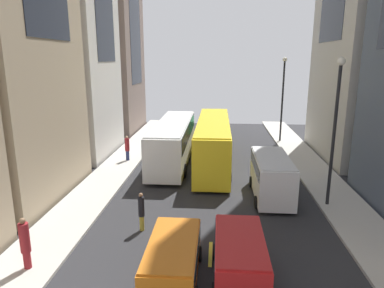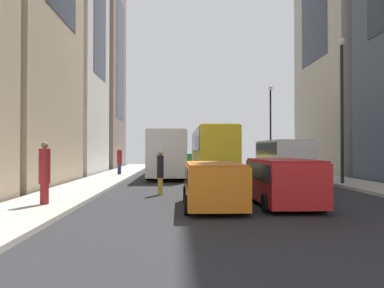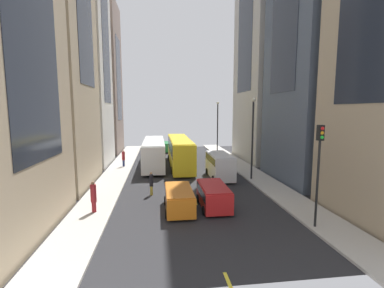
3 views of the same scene
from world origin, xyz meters
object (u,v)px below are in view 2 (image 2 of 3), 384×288
streetcar_yellow (211,148)px  delivery_van_white (283,159)px  city_bus_white (169,150)px  pedestrian_waiting_curb (160,171)px  car_red_0 (283,179)px  pedestrian_crossing_near (45,171)px  pedestrian_walking_far (119,160)px  car_orange_2 (213,181)px  car_green_1 (193,160)px

streetcar_yellow → delivery_van_white: (3.65, -6.69, -0.61)m
delivery_van_white → streetcar_yellow: bearing=118.6°
city_bus_white → pedestrian_waiting_curb: (-0.07, -11.78, -0.95)m
car_red_0 → pedestrian_waiting_curb: 5.78m
city_bus_white → pedestrian_crossing_near: city_bus_white is taller
city_bus_white → delivery_van_white: city_bus_white is taller
car_red_0 → pedestrian_walking_far: size_ratio=2.05×
city_bus_white → car_red_0: bearing=-73.5°
delivery_van_white → pedestrian_walking_far: size_ratio=2.64×
car_orange_2 → streetcar_yellow: bearing=85.2°
pedestrian_walking_far → car_green_1: bearing=128.9°
car_orange_2 → pedestrian_waiting_curb: 4.30m
car_orange_2 → pedestrian_walking_far: pedestrian_walking_far is taller
delivery_van_white → pedestrian_waiting_curb: 8.44m
pedestrian_crossing_near → city_bus_white: bearing=10.5°
city_bus_white → streetcar_yellow: bearing=-6.2°
city_bus_white → car_green_1: city_bus_white is taller
delivery_van_white → car_orange_2: 9.86m
car_red_0 → city_bus_white: bearing=106.5°
city_bus_white → pedestrian_crossing_near: 15.99m
car_red_0 → pedestrian_crossing_near: (-8.41, -0.19, 0.28)m
city_bus_white → car_green_1: size_ratio=2.69×
car_red_0 → pedestrian_walking_far: bearing=118.9°
city_bus_white → delivery_van_white: bearing=-45.6°
streetcar_yellow → car_red_0: bearing=-85.2°
delivery_van_white → pedestrian_waiting_curb: bearing=-145.8°
car_orange_2 → city_bus_white: bearing=97.2°
car_red_0 → car_orange_2: bearing=-174.0°
streetcar_yellow → car_red_0: 15.04m
delivery_van_white → car_green_1: delivery_van_white is taller
car_green_1 → delivery_van_white: bearing=-76.7°
streetcar_yellow → car_orange_2: streetcar_yellow is taller
pedestrian_walking_far → car_red_0: bearing=4.0°
car_green_1 → pedestrian_waiting_curb: 24.09m
streetcar_yellow → delivery_van_white: 7.64m
city_bus_white → pedestrian_waiting_curb: city_bus_white is taller
car_orange_2 → car_green_1: bearing=89.2°
pedestrian_walking_far → pedestrian_crossing_near: bearing=-25.4°
car_red_0 → pedestrian_crossing_near: 8.42m
pedestrian_crossing_near → pedestrian_walking_far: bearing=24.1°
streetcar_yellow → pedestrian_walking_far: streetcar_yellow is taller
city_bus_white → car_orange_2: 15.73m
pedestrian_crossing_near → pedestrian_walking_far: size_ratio=1.06×
delivery_van_white → car_red_0: delivery_van_white is taller
city_bus_white → pedestrian_walking_far: size_ratio=5.94×
streetcar_yellow → pedestrian_crossing_near: streetcar_yellow is taller
car_red_0 → car_orange_2: 2.56m
pedestrian_walking_far → streetcar_yellow: bearing=64.6°
delivery_van_white → pedestrian_crossing_near: bearing=-141.9°
car_red_0 → car_green_1: 27.56m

